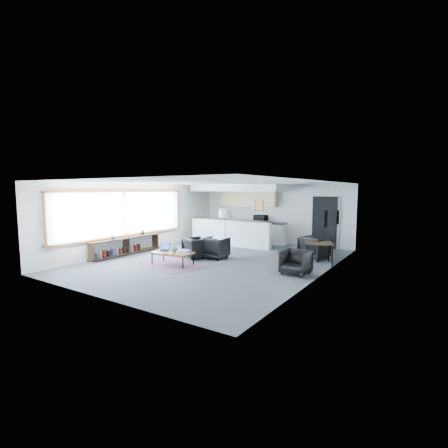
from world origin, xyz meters
The scene contains 21 objects.
room centered at (0.00, 0.00, 1.30)m, with size 7.02×9.02×2.62m.
window centered at (-3.46, -0.90, 1.46)m, with size 0.10×5.95×1.66m.
console centered at (-3.30, -1.05, 0.33)m, with size 0.35×3.00×0.80m.
kitchenette centered at (-1.20, 3.71, 1.38)m, with size 4.20×1.96×2.60m.
doorway centered at (2.30, 4.42, 1.07)m, with size 1.10×0.12×2.15m.
track_light centered at (-0.59, 2.20, 2.53)m, with size 1.60×0.07×0.15m.
wall_art_lower centered at (3.47, 0.40, 1.55)m, with size 0.03×0.38×0.48m.
wall_art_upper centered at (3.47, 1.70, 1.50)m, with size 0.03×0.34×0.44m.
kilim_rug centered at (-0.78, -1.29, 0.01)m, with size 2.24×1.78×0.01m.
coffee_table centered at (-0.78, -1.29, 0.38)m, with size 1.33×0.81×0.41m.
laptop centered at (-1.20, -1.21, 0.48)m, with size 0.39×0.35×0.23m.
ceramic_pot centered at (-0.70, -1.32, 0.53)m, with size 0.23×0.23×0.23m.
book_stack centered at (-0.35, -1.20, 0.46)m, with size 0.36×0.30×0.10m.
coaster centered at (-0.71, -1.55, 0.42)m, with size 0.12×0.12×0.01m.
armchair_left centered at (-0.81, -0.04, 0.39)m, with size 0.77×0.72×0.79m, color black.
armchair_right centered at (-0.24, 0.29, 0.41)m, with size 0.79×0.74×0.81m, color black.
floor_lamp centered at (-0.69, 1.59, 1.41)m, with size 0.60×0.60×1.62m.
dining_table centered at (3.00, 1.43, 0.63)m, with size 1.08×1.08×0.69m.
dining_chair_near centered at (2.87, -0.23, 0.32)m, with size 0.62×0.59×0.64m, color black.
dining_chair_far centered at (2.66, 2.03, 0.37)m, with size 0.72×0.67×0.74m, color black.
microwave centered at (-0.47, 4.15, 1.12)m, with size 0.57×0.31×0.38m, color black.
Camera 1 is at (6.08, -8.77, 2.36)m, focal length 26.00 mm.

